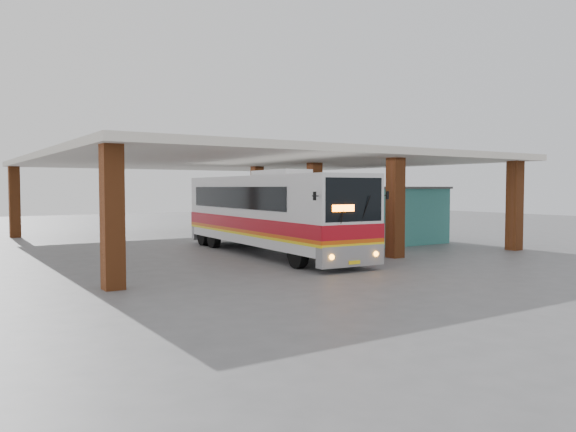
{
  "coord_description": "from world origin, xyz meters",
  "views": [
    {
      "loc": [
        -14.24,
        -20.84,
        3.05
      ],
      "look_at": [
        -0.62,
        0.0,
        1.79
      ],
      "focal_mm": 35.0,
      "sensor_mm": 36.0,
      "label": 1
    }
  ],
  "objects_px": {
    "motorcycle": "(360,237)",
    "red_chair": "(286,232)",
    "pedestrian": "(371,240)",
    "coach_bus": "(270,213)"
  },
  "relations": [
    {
      "from": "motorcycle",
      "to": "red_chair",
      "type": "distance_m",
      "value": 6.9
    },
    {
      "from": "motorcycle",
      "to": "pedestrian",
      "type": "relative_size",
      "value": 1.13
    },
    {
      "from": "red_chair",
      "to": "coach_bus",
      "type": "bearing_deg",
      "value": -104.27
    },
    {
      "from": "coach_bus",
      "to": "pedestrian",
      "type": "height_order",
      "value": "coach_bus"
    },
    {
      "from": "motorcycle",
      "to": "coach_bus",
      "type": "bearing_deg",
      "value": 111.19
    },
    {
      "from": "coach_bus",
      "to": "motorcycle",
      "type": "distance_m",
      "value": 5.81
    },
    {
      "from": "pedestrian",
      "to": "red_chair",
      "type": "distance_m",
      "value": 11.7
    },
    {
      "from": "coach_bus",
      "to": "red_chair",
      "type": "bearing_deg",
      "value": 55.61
    },
    {
      "from": "motorcycle",
      "to": "red_chair",
      "type": "bearing_deg",
      "value": 19.62
    },
    {
      "from": "pedestrian",
      "to": "red_chair",
      "type": "bearing_deg",
      "value": -100.3
    }
  ]
}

